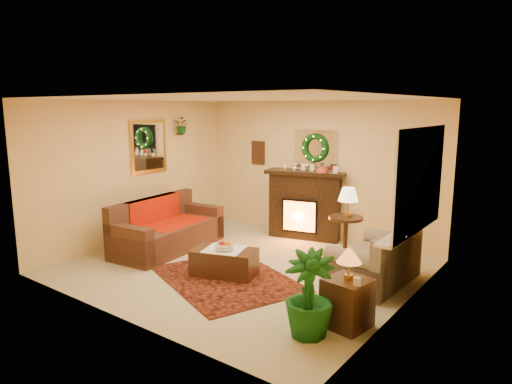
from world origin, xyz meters
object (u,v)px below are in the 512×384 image
Objects in this scene: sofa at (168,226)px; loveseat at (374,254)px; fireplace at (306,210)px; side_table_round at (345,240)px; coffee_table at (224,261)px; end_table_square at (347,304)px.

loveseat is (3.51, 0.68, -0.01)m from sofa.
fireplace is 0.94× the size of loveseat.
loveseat is at bearing -41.04° from side_table_round.
fireplace is at bearing 72.89° from coffee_table.
loveseat reaches higher than end_table_square.
coffee_table is (-2.18, 0.40, -0.06)m from end_table_square.
end_table_square is 2.22m from coffee_table.
end_table_square is 0.61× the size of coffee_table.
coffee_table is at bearing -101.47° from fireplace.
sofa is 3.58m from loveseat.
loveseat is 2.18m from coffee_table.
sofa is at bearing 148.23° from coffee_table.
side_table_round is at bearing -44.49° from fireplace.
end_table_square is (1.07, -2.14, -0.05)m from side_table_round.
end_table_square is at bearing -17.78° from sofa.
fireplace reaches higher than side_table_round.
side_table_round is 2.07m from coffee_table.
fireplace is 2.37× the size of end_table_square.
fireplace is at bearing 147.38° from loveseat.
coffee_table is at bearing 169.56° from end_table_square.
loveseat is 2.53× the size of end_table_square.
coffee_table is (1.61, -0.38, -0.22)m from sofa.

